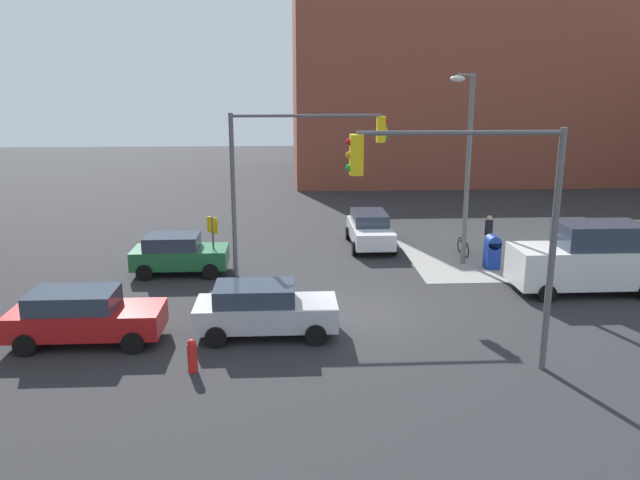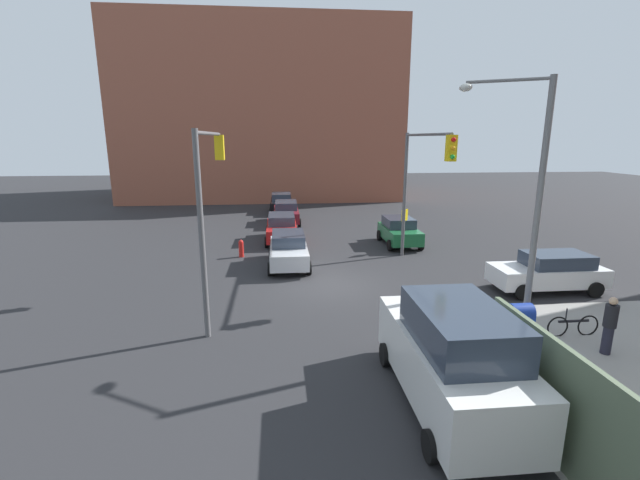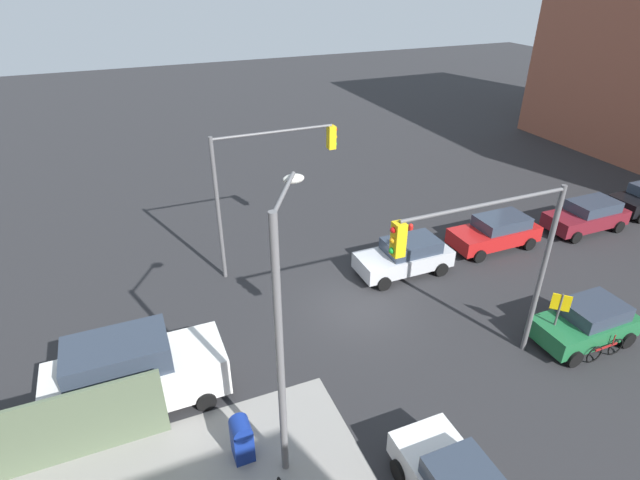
{
  "view_description": "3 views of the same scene",
  "coord_description": "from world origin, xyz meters",
  "px_view_note": "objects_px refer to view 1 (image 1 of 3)",
  "views": [
    {
      "loc": [
        -2.43,
        -19.84,
        7.53
      ],
      "look_at": [
        -1.33,
        -0.05,
        2.59
      ],
      "focal_mm": 35.0,
      "sensor_mm": 36.0,
      "label": 1
    },
    {
      "loc": [
        17.48,
        -2.13,
        6.21
      ],
      "look_at": [
        0.22,
        -0.46,
        2.09
      ],
      "focal_mm": 24.0,
      "sensor_mm": 36.0,
      "label": 2
    },
    {
      "loc": [
        7.84,
        14.64,
        12.45
      ],
      "look_at": [
        1.03,
        -1.67,
        2.59
      ],
      "focal_mm": 28.0,
      "sensor_mm": 36.0,
      "label": 3
    }
  ],
  "objects_px": {
    "fire_hydrant": "(192,355)",
    "van_white_delivery": "(589,259)",
    "traffic_signal_nw_corner": "(293,160)",
    "traffic_signal_se_corner": "(476,202)",
    "hatchback_red": "(84,316)",
    "bicycle_leaning_on_fence": "(463,247)",
    "mailbox_blue": "(492,251)",
    "bicycle_at_crosswalk": "(184,258)",
    "street_lamp_corner": "(467,156)",
    "pedestrian_crossing": "(488,234)",
    "coupe_green": "(178,254)",
    "coupe_white": "(370,229)",
    "hatchback_silver": "(264,309)"
  },
  "relations": [
    {
      "from": "hatchback_red",
      "to": "bicycle_at_crosswalk",
      "type": "xyz_separation_m",
      "value": [
        1.7,
        8.0,
        -0.5
      ]
    },
    {
      "from": "street_lamp_corner",
      "to": "coupe_green",
      "type": "xyz_separation_m",
      "value": [
        -11.86,
        -0.5,
        -3.86
      ]
    },
    {
      "from": "coupe_white",
      "to": "hatchback_silver",
      "type": "distance_m",
      "value": 11.67
    },
    {
      "from": "bicycle_at_crosswalk",
      "to": "bicycle_leaning_on_fence",
      "type": "bearing_deg",
      "value": 5.51
    },
    {
      "from": "traffic_signal_se_corner",
      "to": "pedestrian_crossing",
      "type": "distance_m",
      "value": 13.22
    },
    {
      "from": "coupe_green",
      "to": "hatchback_silver",
      "type": "bearing_deg",
      "value": -61.15
    },
    {
      "from": "pedestrian_crossing",
      "to": "traffic_signal_se_corner",
      "type": "bearing_deg",
      "value": 89.1
    },
    {
      "from": "street_lamp_corner",
      "to": "bicycle_at_crosswalk",
      "type": "xyz_separation_m",
      "value": [
        -11.82,
        0.52,
        -4.35
      ]
    },
    {
      "from": "traffic_signal_nw_corner",
      "to": "bicycle_at_crosswalk",
      "type": "relative_size",
      "value": 3.71
    },
    {
      "from": "hatchback_silver",
      "to": "fire_hydrant",
      "type": "bearing_deg",
      "value": -126.35
    },
    {
      "from": "hatchback_red",
      "to": "coupe_green",
      "type": "bearing_deg",
      "value": 76.64
    },
    {
      "from": "traffic_signal_nw_corner",
      "to": "coupe_green",
      "type": "distance_m",
      "value": 6.1
    },
    {
      "from": "mailbox_blue",
      "to": "coupe_white",
      "type": "bearing_deg",
      "value": 139.51
    },
    {
      "from": "fire_hydrant",
      "to": "pedestrian_crossing",
      "type": "height_order",
      "value": "pedestrian_crossing"
    },
    {
      "from": "traffic_signal_se_corner",
      "to": "van_white_delivery",
      "type": "xyz_separation_m",
      "value": [
        6.37,
        6.3,
        -3.35
      ]
    },
    {
      "from": "hatchback_red",
      "to": "fire_hydrant",
      "type": "bearing_deg",
      "value": -32.19
    },
    {
      "from": "mailbox_blue",
      "to": "hatchback_silver",
      "type": "bearing_deg",
      "value": -144.39
    },
    {
      "from": "traffic_signal_nw_corner",
      "to": "traffic_signal_se_corner",
      "type": "relative_size",
      "value": 1.0
    },
    {
      "from": "hatchback_silver",
      "to": "pedestrian_crossing",
      "type": "xyz_separation_m",
      "value": [
        9.96,
        9.11,
        0.08
      ]
    },
    {
      "from": "mailbox_blue",
      "to": "van_white_delivery",
      "type": "height_order",
      "value": "van_white_delivery"
    },
    {
      "from": "street_lamp_corner",
      "to": "mailbox_blue",
      "type": "height_order",
      "value": "street_lamp_corner"
    },
    {
      "from": "fire_hydrant",
      "to": "coupe_green",
      "type": "xyz_separation_m",
      "value": [
        -1.85,
        9.18,
        0.36
      ]
    },
    {
      "from": "hatchback_red",
      "to": "bicycle_leaning_on_fence",
      "type": "xyz_separation_m",
      "value": [
        14.1,
        9.19,
        -0.5
      ]
    },
    {
      "from": "traffic_signal_nw_corner",
      "to": "van_white_delivery",
      "type": "relative_size",
      "value": 1.2
    },
    {
      "from": "street_lamp_corner",
      "to": "bicycle_leaning_on_fence",
      "type": "xyz_separation_m",
      "value": [
        0.59,
        1.72,
        -4.35
      ]
    },
    {
      "from": "van_white_delivery",
      "to": "bicycle_leaning_on_fence",
      "type": "distance_m",
      "value": 6.32
    },
    {
      "from": "fire_hydrant",
      "to": "bicycle_leaning_on_fence",
      "type": "height_order",
      "value": "bicycle_leaning_on_fence"
    },
    {
      "from": "coupe_white",
      "to": "bicycle_leaning_on_fence",
      "type": "xyz_separation_m",
      "value": [
        4.05,
        -1.77,
        -0.5
      ]
    },
    {
      "from": "van_white_delivery",
      "to": "bicycle_at_crosswalk",
      "type": "height_order",
      "value": "van_white_delivery"
    },
    {
      "from": "fire_hydrant",
      "to": "van_white_delivery",
      "type": "relative_size",
      "value": 0.17
    },
    {
      "from": "traffic_signal_se_corner",
      "to": "mailbox_blue",
      "type": "relative_size",
      "value": 4.55
    },
    {
      "from": "coupe_green",
      "to": "hatchback_silver",
      "type": "relative_size",
      "value": 0.88
    },
    {
      "from": "coupe_green",
      "to": "traffic_signal_nw_corner",
      "type": "bearing_deg",
      "value": -5.78
    },
    {
      "from": "bicycle_leaning_on_fence",
      "to": "van_white_delivery",
      "type": "bearing_deg",
      "value": -59.7
    },
    {
      "from": "mailbox_blue",
      "to": "pedestrian_crossing",
      "type": "distance_m",
      "value": 2.48
    },
    {
      "from": "traffic_signal_nw_corner",
      "to": "street_lamp_corner",
      "type": "relative_size",
      "value": 0.81
    },
    {
      "from": "fire_hydrant",
      "to": "street_lamp_corner",
      "type": "bearing_deg",
      "value": 44.03
    },
    {
      "from": "traffic_signal_se_corner",
      "to": "pedestrian_crossing",
      "type": "height_order",
      "value": "traffic_signal_se_corner"
    },
    {
      "from": "mailbox_blue",
      "to": "bicycle_at_crosswalk",
      "type": "bearing_deg",
      "value": 175.6
    },
    {
      "from": "traffic_signal_nw_corner",
      "to": "traffic_signal_se_corner",
      "type": "distance_m",
      "value": 10.07
    },
    {
      "from": "van_white_delivery",
      "to": "coupe_green",
      "type": "bearing_deg",
      "value": 168.49
    },
    {
      "from": "coupe_green",
      "to": "mailbox_blue",
      "type": "bearing_deg",
      "value": 0.1
    },
    {
      "from": "mailbox_blue",
      "to": "hatchback_silver",
      "type": "distance_m",
      "value": 11.52
    },
    {
      "from": "coupe_white",
      "to": "pedestrian_crossing",
      "type": "relative_size",
      "value": 2.53
    },
    {
      "from": "pedestrian_crossing",
      "to": "van_white_delivery",
      "type": "bearing_deg",
      "value": 128.69
    },
    {
      "from": "bicycle_leaning_on_fence",
      "to": "mailbox_blue",
      "type": "bearing_deg",
      "value": -74.72
    },
    {
      "from": "street_lamp_corner",
      "to": "hatchback_red",
      "type": "xyz_separation_m",
      "value": [
        -13.52,
        -7.48,
        -3.86
      ]
    },
    {
      "from": "traffic_signal_nw_corner",
      "to": "traffic_signal_se_corner",
      "type": "xyz_separation_m",
      "value": [
        4.51,
        -9.0,
        -0.04
      ]
    },
    {
      "from": "street_lamp_corner",
      "to": "coupe_green",
      "type": "distance_m",
      "value": 12.48
    },
    {
      "from": "hatchback_silver",
      "to": "bicycle_at_crosswalk",
      "type": "distance_m",
      "value": 8.54
    }
  ]
}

